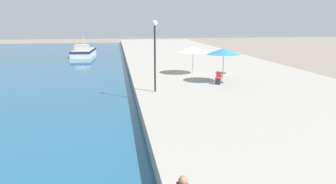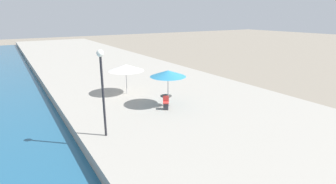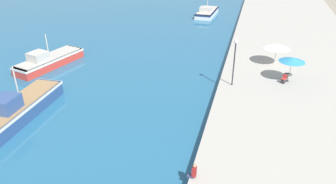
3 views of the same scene
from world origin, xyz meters
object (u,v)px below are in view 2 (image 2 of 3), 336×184
lamppost (102,79)px  cafe_umbrella_white (126,68)px  cafe_chair_left (166,105)px  cafe_table (166,98)px  cafe_umbrella_pink (168,73)px

lamppost → cafe_umbrella_white: bearing=58.3°
cafe_chair_left → lamppost: 5.81m
cafe_table → lamppost: size_ratio=0.18×
cafe_umbrella_white → cafe_chair_left: size_ratio=3.13×
cafe_umbrella_pink → cafe_table: cafe_umbrella_pink is taller
cafe_umbrella_pink → cafe_umbrella_white: cafe_umbrella_pink is taller
cafe_umbrella_white → cafe_chair_left: cafe_umbrella_white is taller
cafe_table → lamppost: 6.25m
cafe_chair_left → lamppost: size_ratio=0.20×
cafe_umbrella_pink → cafe_umbrella_white: size_ratio=0.89×
cafe_umbrella_white → lamppost: size_ratio=0.62×
cafe_table → cafe_chair_left: (-0.39, -0.61, -0.21)m
cafe_umbrella_white → cafe_table: 4.65m
cafe_umbrella_white → lamppost: (-4.05, -6.55, 0.95)m
cafe_umbrella_pink → cafe_chair_left: 2.14m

